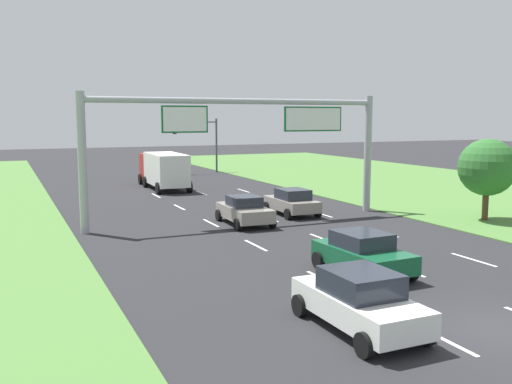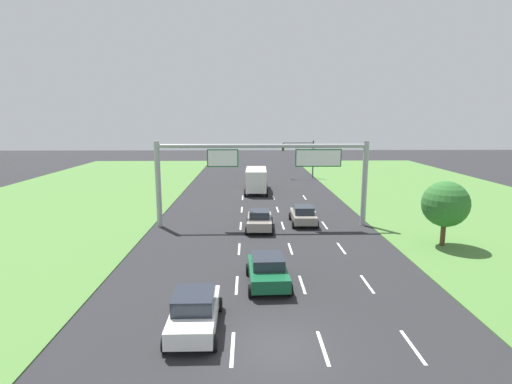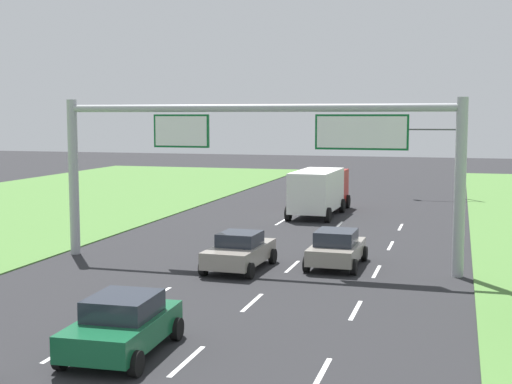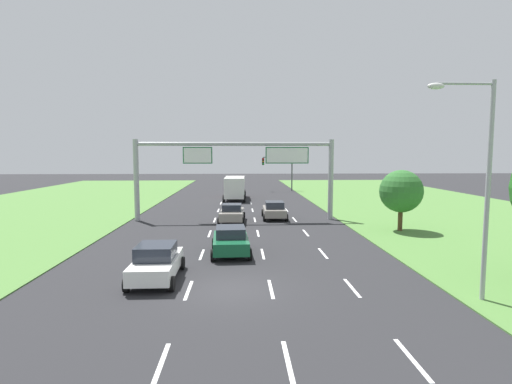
% 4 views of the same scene
% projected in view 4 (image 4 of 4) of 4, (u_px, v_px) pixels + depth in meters
% --- Properties ---
extents(ground_plane, '(200.00, 200.00, 0.00)m').
position_uv_depth(ground_plane, '(230.00, 289.00, 16.95)').
color(ground_plane, '#262628').
extents(lane_dashes_inner_left, '(0.14, 50.40, 0.01)m').
position_uv_depth(lane_dashes_inner_left, '(202.00, 254.00, 22.85)').
color(lane_dashes_inner_left, white).
rests_on(lane_dashes_inner_left, ground_plane).
extents(lane_dashes_inner_right, '(0.14, 50.40, 0.01)m').
position_uv_depth(lane_dashes_inner_right, '(263.00, 254.00, 22.99)').
color(lane_dashes_inner_right, white).
rests_on(lane_dashes_inner_right, ground_plane).
extents(lane_dashes_slip, '(0.14, 50.40, 0.01)m').
position_uv_depth(lane_dashes_slip, '(323.00, 253.00, 23.14)').
color(lane_dashes_slip, white).
rests_on(lane_dashes_slip, ground_plane).
extents(car_near_red, '(2.18, 4.02, 1.55)m').
position_uv_depth(car_near_red, '(274.00, 210.00, 35.46)').
color(car_near_red, gray).
rests_on(car_near_red, ground_plane).
extents(car_lead_silver, '(2.29, 4.21, 1.53)m').
position_uv_depth(car_lead_silver, '(232.00, 213.00, 33.67)').
color(car_lead_silver, gray).
rests_on(car_lead_silver, ground_plane).
extents(car_mid_lane, '(2.12, 4.32, 1.66)m').
position_uv_depth(car_mid_lane, '(156.00, 262.00, 18.20)').
color(car_mid_lane, white).
rests_on(car_mid_lane, ground_plane).
extents(car_far_ahead, '(2.37, 4.07, 1.57)m').
position_uv_depth(car_far_ahead, '(231.00, 240.00, 22.91)').
color(car_far_ahead, '#145633').
rests_on(car_far_ahead, ground_plane).
extents(box_truck, '(2.83, 8.16, 2.89)m').
position_uv_depth(box_truck, '(235.00, 187.00, 50.51)').
color(box_truck, '#B21E19').
rests_on(box_truck, ground_plane).
extents(sign_gantry, '(17.24, 0.44, 7.00)m').
position_uv_depth(sign_gantry, '(238.00, 164.00, 34.36)').
color(sign_gantry, '#9EA0A5').
rests_on(sign_gantry, ground_plane).
extents(traffic_light_mast, '(4.76, 0.49, 5.60)m').
position_uv_depth(traffic_light_mast, '(280.00, 166.00, 61.83)').
color(traffic_light_mast, '#47494F').
rests_on(traffic_light_mast, ground_plane).
extents(street_lamp, '(2.61, 0.32, 8.50)m').
position_uv_depth(street_lamp, '(479.00, 172.00, 15.16)').
color(street_lamp, '#9EA0A5').
rests_on(street_lamp, ground_plane).
extents(roadside_tree_mid, '(3.15, 3.15, 4.58)m').
position_uv_depth(roadside_tree_mid, '(401.00, 191.00, 29.46)').
color(roadside_tree_mid, '#513823').
rests_on(roadside_tree_mid, ground_plane).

